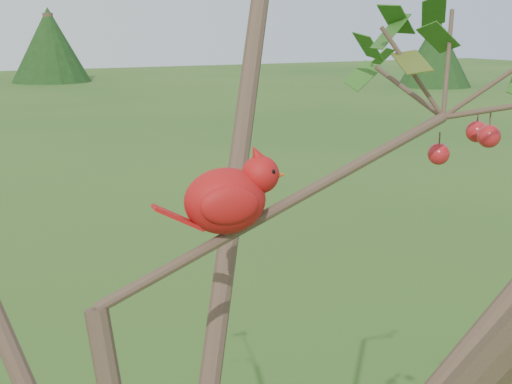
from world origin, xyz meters
The scene contains 2 objects.
crabapple_tree centered at (0.03, -0.02, 2.12)m, with size 2.35×2.05×2.95m.
cardinal centered at (0.16, 0.08, 2.10)m, with size 0.21×0.12×0.15m.
Camera 1 is at (-0.30, -0.86, 2.35)m, focal length 50.00 mm.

